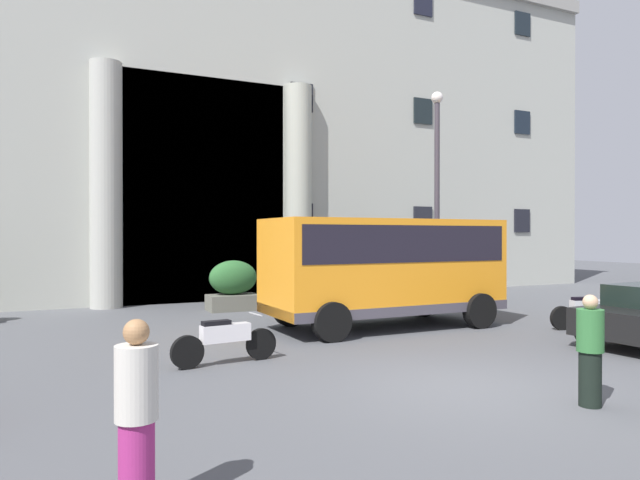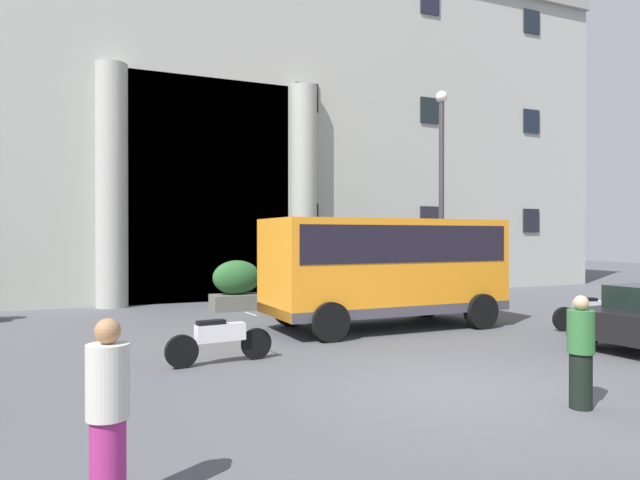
# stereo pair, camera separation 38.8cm
# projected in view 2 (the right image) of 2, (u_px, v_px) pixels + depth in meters

# --- Properties ---
(ground_plane) EXTENTS (80.00, 64.00, 0.12)m
(ground_plane) POSITION_uv_depth(u_px,v_px,m) (454.00, 392.00, 8.73)
(ground_plane) COLOR #4E4F53
(office_building_facade) EXTENTS (35.36, 9.77, 14.05)m
(office_building_facade) POSITION_uv_depth(u_px,v_px,m) (209.00, 130.00, 24.69)
(office_building_facade) COLOR #A8AAA1
(office_building_facade) RESTS_ON ground_plane
(orange_minibus) EXTENTS (6.14, 2.77, 2.80)m
(orange_minibus) POSITION_uv_depth(u_px,v_px,m) (385.00, 263.00, 14.54)
(orange_minibus) COLOR orange
(orange_minibus) RESTS_ON ground_plane
(bus_stop_sign) EXTENTS (0.44, 0.08, 2.53)m
(bus_stop_sign) POSITION_uv_depth(u_px,v_px,m) (482.00, 260.00, 18.48)
(bus_stop_sign) COLOR #98991E
(bus_stop_sign) RESTS_ON ground_plane
(hedge_planter_far_east) EXTENTS (1.61, 0.95, 1.59)m
(hedge_planter_far_east) POSITION_uv_depth(u_px,v_px,m) (237.00, 286.00, 18.00)
(hedge_planter_far_east) COLOR #656459
(hedge_planter_far_east) RESTS_ON ground_plane
(hedge_planter_far_west) EXTENTS (1.53, 0.81, 1.60)m
(hedge_planter_far_west) POSITION_uv_depth(u_px,v_px,m) (375.00, 281.00, 19.79)
(hedge_planter_far_west) COLOR gray
(hedge_planter_far_west) RESTS_ON ground_plane
(hedge_planter_west) EXTENTS (1.75, 0.76, 1.49)m
(hedge_planter_west) POSITION_uv_depth(u_px,v_px,m) (469.00, 279.00, 21.73)
(hedge_planter_west) COLOR #6E6D5C
(hedge_planter_west) RESTS_ON ground_plane
(motorcycle_far_end) EXTENTS (2.04, 0.79, 0.89)m
(motorcycle_far_end) POSITION_uv_depth(u_px,v_px,m) (591.00, 312.00, 14.09)
(motorcycle_far_end) COLOR black
(motorcycle_far_end) RESTS_ON ground_plane
(scooter_by_planter) EXTENTS (2.05, 0.55, 0.89)m
(scooter_by_planter) POSITION_uv_depth(u_px,v_px,m) (218.00, 339.00, 10.41)
(scooter_by_planter) COLOR black
(scooter_by_planter) RESTS_ON ground_plane
(pedestrian_man_crossing) EXTENTS (0.36, 0.36, 1.56)m
(pedestrian_man_crossing) POSITION_uv_depth(u_px,v_px,m) (581.00, 352.00, 7.71)
(pedestrian_man_crossing) COLOR black
(pedestrian_man_crossing) RESTS_ON ground_plane
(pedestrian_child_trailing) EXTENTS (0.36, 0.36, 1.67)m
(pedestrian_child_trailing) POSITION_uv_depth(u_px,v_px,m) (108.00, 416.00, 4.77)
(pedestrian_child_trailing) COLOR #A12A72
(pedestrian_child_trailing) RESTS_ON ground_plane
(lamppost_plaza_centre) EXTENTS (0.40, 0.40, 7.24)m
(lamppost_plaza_centre) POSITION_uv_depth(u_px,v_px,m) (441.00, 180.00, 18.88)
(lamppost_plaza_centre) COLOR #3C363F
(lamppost_plaza_centre) RESTS_ON ground_plane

